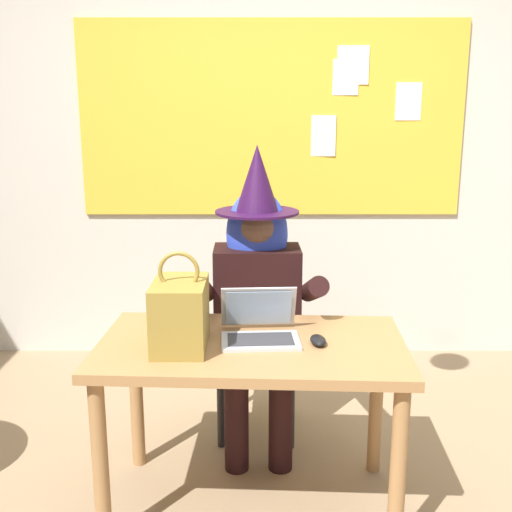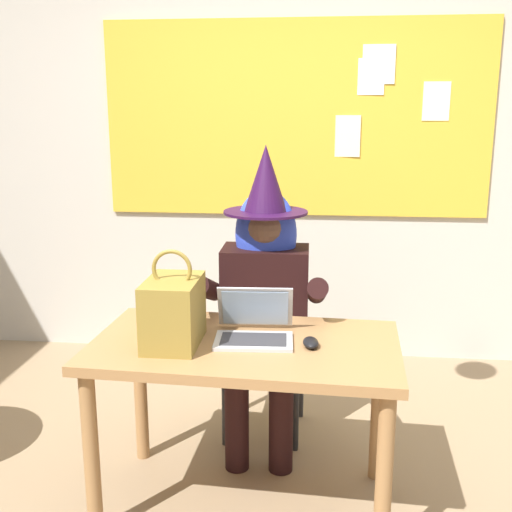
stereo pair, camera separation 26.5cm
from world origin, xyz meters
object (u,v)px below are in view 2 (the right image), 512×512
chair_at_desk (267,334)px  handbag (173,311)px  desk_main (245,366)px  computer_mouse (311,343)px  laptop (254,327)px  person_costumed (264,285)px

chair_at_desk → handbag: (-0.30, -0.75, 0.36)m
desk_main → chair_at_desk: chair_at_desk is taller
chair_at_desk → computer_mouse: size_ratio=8.53×
chair_at_desk → laptop: 0.71m
handbag → laptop: bearing=17.4°
chair_at_desk → computer_mouse: chair_at_desk is taller
desk_main → laptop: 0.16m
laptop → handbag: (-0.30, -0.10, 0.09)m
person_costumed → handbag: size_ratio=3.84×
laptop → handbag: size_ratio=0.85×
chair_at_desk → handbag: size_ratio=2.35×
chair_at_desk → handbag: 0.88m
desk_main → computer_mouse: (0.26, -0.03, 0.12)m
person_costumed → handbag: bearing=-26.2°
chair_at_desk → handbag: bearing=-19.4°
desk_main → person_costumed: (0.02, 0.58, 0.17)m
person_costumed → computer_mouse: bearing=20.2°
desk_main → laptop: bearing=54.6°
chair_at_desk → person_costumed: size_ratio=0.61×
desk_main → chair_at_desk: 0.71m
person_costumed → laptop: 0.53m
laptop → computer_mouse: bearing=-20.5°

